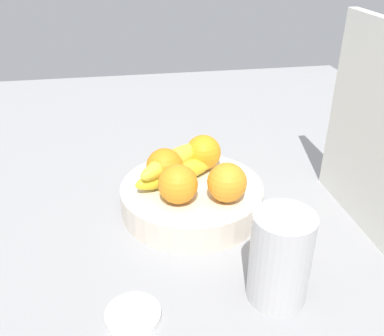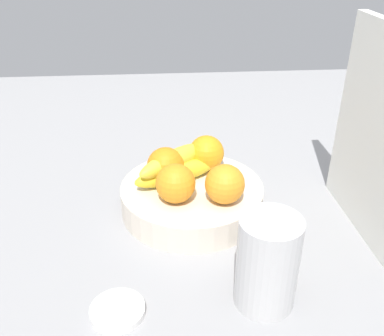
{
  "view_description": "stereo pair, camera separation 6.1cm",
  "coord_description": "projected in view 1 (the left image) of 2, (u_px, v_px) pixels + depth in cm",
  "views": [
    {
      "loc": [
        68.92,
        -12.67,
        48.46
      ],
      "look_at": [
        0.24,
        -1.16,
        9.34
      ],
      "focal_mm": 40.29,
      "sensor_mm": 36.0,
      "label": 1
    },
    {
      "loc": [
        69.66,
        -6.62,
        48.46
      ],
      "look_at": [
        0.24,
        -1.16,
        9.34
      ],
      "focal_mm": 40.29,
      "sensor_mm": 36.0,
      "label": 2
    }
  ],
  "objects": [
    {
      "name": "orange_front_left",
      "position": [
        227.0,
        183.0,
        0.76
      ],
      "size": [
        7.13,
        7.13,
        7.13
      ],
      "primitive_type": "sphere",
      "color": "orange",
      "rests_on": "fruit_bowl"
    },
    {
      "name": "fruit_bowl",
      "position": [
        192.0,
        198.0,
        0.83
      ],
      "size": [
        27.26,
        27.26,
        5.34
      ],
      "primitive_type": "cylinder",
      "color": "beige",
      "rests_on": "ground_plane"
    },
    {
      "name": "orange_back_left",
      "position": [
        178.0,
        184.0,
        0.76
      ],
      "size": [
        7.13,
        7.13,
        7.13
      ],
      "primitive_type": "sphere",
      "color": "orange",
      "rests_on": "fruit_bowl"
    },
    {
      "name": "ground_plane",
      "position": [
        198.0,
        214.0,
        0.86
      ],
      "size": [
        180.0,
        140.0,
        3.0
      ],
      "primitive_type": "cube",
      "color": "gray"
    },
    {
      "name": "orange_front_right",
      "position": [
        203.0,
        153.0,
        0.86
      ],
      "size": [
        7.13,
        7.13,
        7.13
      ],
      "primitive_type": "sphere",
      "color": "orange",
      "rests_on": "fruit_bowl"
    },
    {
      "name": "thermos_tumbler",
      "position": [
        280.0,
        257.0,
        0.61
      ],
      "size": [
        8.86,
        8.86,
        14.46
      ],
      "primitive_type": "cylinder",
      "color": "beige",
      "rests_on": "ground_plane"
    },
    {
      "name": "cutting_board",
      "position": [
        375.0,
        131.0,
        0.73
      ],
      "size": [
        28.03,
        2.39,
        36.0
      ],
      "primitive_type": "cube",
      "rotation": [
        0.0,
        0.0,
        0.02
      ],
      "color": "white",
      "rests_on": "ground_plane"
    },
    {
      "name": "jar_lid",
      "position": [
        133.0,
        315.0,
        0.61
      ],
      "size": [
        7.94,
        7.94,
        1.08
      ],
      "primitive_type": "cylinder",
      "color": "silver",
      "rests_on": "ground_plane"
    },
    {
      "name": "banana_bunch",
      "position": [
        174.0,
        167.0,
        0.82
      ],
      "size": [
        14.21,
        17.17,
        6.2
      ],
      "color": "yellow",
      "rests_on": "fruit_bowl"
    },
    {
      "name": "orange_center",
      "position": [
        165.0,
        167.0,
        0.81
      ],
      "size": [
        7.13,
        7.13,
        7.13
      ],
      "primitive_type": "sphere",
      "color": "orange",
      "rests_on": "fruit_bowl"
    }
  ]
}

